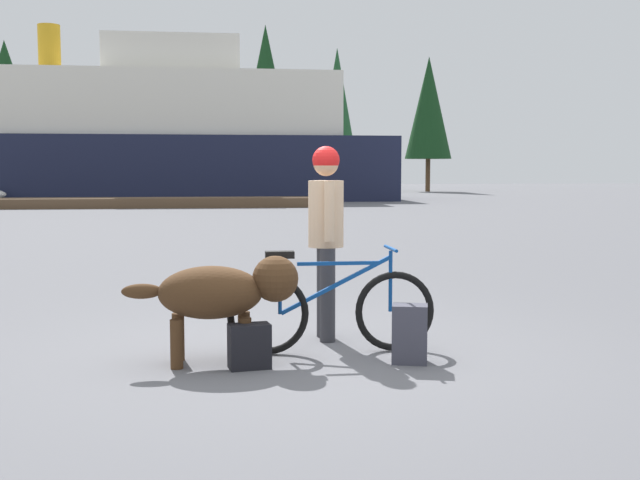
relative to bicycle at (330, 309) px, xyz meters
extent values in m
plane|color=slate|center=(-0.23, 0.01, -0.38)|extent=(160.00, 160.00, 0.00)
torus|color=black|center=(0.56, 0.00, -0.03)|extent=(0.69, 0.06, 0.69)
torus|color=black|center=(-0.53, 0.00, -0.03)|extent=(0.69, 0.06, 0.69)
cube|color=navy|center=(0.07, 0.00, 0.39)|extent=(0.69, 0.03, 0.03)
cube|color=navy|center=(0.05, 0.00, 0.20)|extent=(0.94, 0.03, 0.49)
cylinder|color=navy|center=(-0.43, 0.00, 0.18)|extent=(0.03, 0.03, 0.42)
cylinder|color=navy|center=(0.52, 0.00, 0.23)|extent=(0.03, 0.03, 0.52)
cube|color=black|center=(-0.43, 0.00, 0.47)|extent=(0.24, 0.10, 0.06)
cylinder|color=navy|center=(0.52, 0.00, 0.51)|extent=(0.03, 0.44, 0.03)
cube|color=slate|center=(-0.55, 0.00, 0.27)|extent=(0.36, 0.14, 0.02)
cylinder|color=#333338|center=(0.04, 0.66, 0.05)|extent=(0.14, 0.14, 0.85)
cylinder|color=#333338|center=(0.04, 0.44, 0.05)|extent=(0.14, 0.14, 0.85)
cylinder|color=#D8B28C|center=(0.04, 0.55, 0.78)|extent=(0.32, 0.32, 0.60)
cylinder|color=#D8B28C|center=(0.04, 0.77, 0.81)|extent=(0.09, 0.09, 0.53)
cylinder|color=#D8B28C|center=(0.04, 0.33, 0.81)|extent=(0.09, 0.09, 0.53)
sphere|color=tan|center=(0.04, 0.55, 1.23)|extent=(0.23, 0.23, 0.23)
sphere|color=red|center=(0.04, 0.55, 1.26)|extent=(0.25, 0.25, 0.25)
ellipsoid|color=#472D19|center=(-1.00, -0.24, 0.20)|extent=(0.83, 0.50, 0.42)
sphere|color=#472D19|center=(-0.48, -0.24, 0.30)|extent=(0.37, 0.37, 0.37)
ellipsoid|color=#472D19|center=(-1.53, -0.24, 0.22)|extent=(0.32, 0.12, 0.12)
cylinder|color=#472D19|center=(-0.73, -0.10, -0.18)|extent=(0.10, 0.10, 0.39)
cylinder|color=#472D19|center=(-0.73, -0.37, -0.18)|extent=(0.10, 0.10, 0.39)
cylinder|color=#472D19|center=(-1.26, -0.10, -0.18)|extent=(0.10, 0.10, 0.39)
cylinder|color=#472D19|center=(-1.26, -0.37, -0.18)|extent=(0.10, 0.10, 0.39)
cube|color=#3F3F4C|center=(0.58, -0.43, -0.14)|extent=(0.32, 0.27, 0.47)
cube|color=black|center=(-0.70, -0.44, -0.20)|extent=(0.35, 0.23, 0.35)
cube|color=brown|center=(-6.00, 26.89, -0.18)|extent=(18.16, 2.11, 0.40)
cube|color=#191E38|center=(-5.82, 35.38, 1.24)|extent=(27.88, 7.67, 3.23)
cube|color=silver|center=(-5.82, 35.38, 4.45)|extent=(22.31, 6.45, 3.20)
cube|color=silver|center=(-3.03, 35.38, 6.95)|extent=(6.69, 4.60, 1.80)
cylinder|color=#BF8C19|center=(-9.17, 35.38, 7.25)|extent=(1.10, 1.10, 2.40)
cylinder|color=#4C331E|center=(-15.07, 50.38, 1.23)|extent=(0.40, 0.40, 3.21)
cone|color=#143819|center=(-15.07, 50.38, 6.41)|extent=(4.39, 4.39, 7.16)
cylinder|color=#4C331E|center=(2.73, 50.99, 0.70)|extent=(0.44, 0.44, 2.15)
cone|color=#143819|center=(2.73, 50.99, 6.66)|extent=(4.12, 4.12, 9.77)
cylinder|color=#4C331E|center=(14.27, 49.10, 0.80)|extent=(0.34, 0.34, 2.36)
cone|color=#143819|center=(14.27, 49.10, 5.62)|extent=(3.34, 3.34, 7.26)
cylinder|color=#4C331E|center=(9.03, 58.14, 1.05)|extent=(0.37, 0.37, 2.85)
cone|color=#1E4C28|center=(9.03, 58.14, 6.80)|extent=(3.05, 3.05, 8.66)
camera|label=1|loc=(-0.95, -6.52, 1.17)|focal=44.36mm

